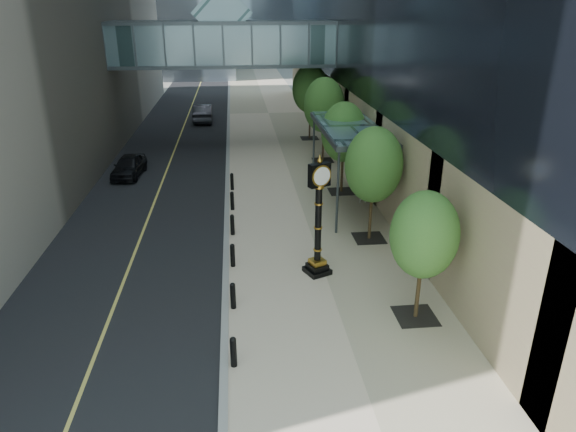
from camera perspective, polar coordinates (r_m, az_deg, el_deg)
The scene contains 12 objects.
ground at distance 15.59m, azimuth 4.51°, elevation -18.05°, with size 320.00×320.00×0.00m, color gray.
road at distance 52.82m, azimuth -11.04°, elevation 10.96°, with size 8.00×180.00×0.02m, color black.
sidewalk at distance 52.72m, azimuth -2.18°, elevation 11.35°, with size 8.00×180.00×0.06m, color beige.
curb at distance 52.61m, azimuth -6.62°, elevation 11.20°, with size 0.25×180.00×0.07m, color gray.
skywalk at distance 39.72m, azimuth -7.19°, elevation 18.77°, with size 17.00×4.20×5.80m.
entrance_canopy at distance 26.96m, azimuth 6.87°, elevation 9.57°, with size 3.00×8.00×4.38m.
bollard_row at distance 22.76m, azimuth -6.18°, elevation -2.66°, with size 0.20×16.20×0.90m.
street_trees at distance 30.97m, azimuth 5.43°, elevation 10.39°, with size 2.85×28.55×5.86m.
street_clock at distance 20.02m, azimuth 3.37°, elevation -1.07°, with size 1.19×1.19×4.80m.
pedestrian at distance 28.23m, azimuth 8.34°, elevation 3.01°, with size 0.57×0.38×1.57m, color beige.
car_near at distance 34.10m, azimuth -17.26°, elevation 5.35°, with size 1.59×3.94×1.34m, color black.
car_far at distance 49.41m, azimuth -9.44°, elevation 11.26°, with size 1.70×4.89×1.61m, color black.
Camera 1 is at (-2.38, -11.64, 10.09)m, focal length 32.00 mm.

